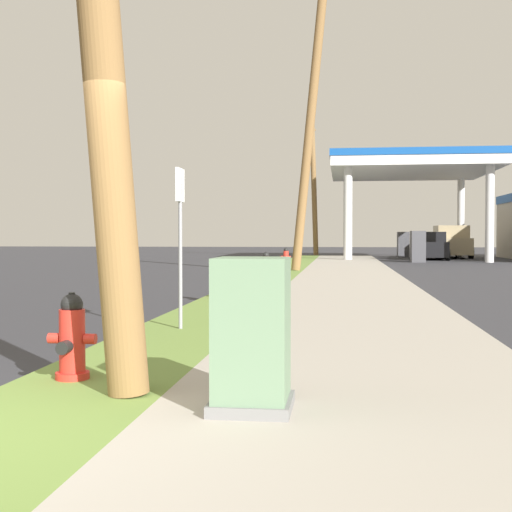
{
  "coord_description": "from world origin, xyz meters",
  "views": [
    {
      "loc": [
        2.77,
        -3.84,
        1.35
      ],
      "look_at": [
        0.89,
        11.36,
        0.9
      ],
      "focal_mm": 48.7,
      "sensor_mm": 36.0,
      "label": 1
    }
  ],
  "objects_px": {
    "utility_cabinet": "(252,340)",
    "truck_tan_at_forecourt": "(448,243)",
    "utility_pole_midground": "(310,120)",
    "utility_pole_background": "(314,186)",
    "street_sign_post": "(180,214)",
    "fire_hydrant_fourth": "(286,258)",
    "fire_hydrant_second": "(222,281)",
    "fire_hydrant_third": "(266,265)",
    "fire_hydrant_nearest": "(72,341)",
    "car_black_by_near_pump": "(430,247)"
  },
  "relations": [
    {
      "from": "fire_hydrant_second",
      "to": "street_sign_post",
      "type": "height_order",
      "value": "street_sign_post"
    },
    {
      "from": "utility_pole_midground",
      "to": "utility_cabinet",
      "type": "relative_size",
      "value": 9.65
    },
    {
      "from": "utility_pole_midground",
      "to": "utility_pole_background",
      "type": "bearing_deg",
      "value": 91.93
    },
    {
      "from": "utility_pole_midground",
      "to": "fire_hydrant_nearest",
      "type": "bearing_deg",
      "value": -93.63
    },
    {
      "from": "utility_pole_background",
      "to": "truck_tan_at_forecourt",
      "type": "bearing_deg",
      "value": 2.5
    },
    {
      "from": "fire_hydrant_second",
      "to": "fire_hydrant_fourth",
      "type": "relative_size",
      "value": 1.0
    },
    {
      "from": "fire_hydrant_fourth",
      "to": "fire_hydrant_second",
      "type": "bearing_deg",
      "value": -90.26
    },
    {
      "from": "fire_hydrant_third",
      "to": "utility_cabinet",
      "type": "height_order",
      "value": "utility_cabinet"
    },
    {
      "from": "fire_hydrant_second",
      "to": "car_black_by_near_pump",
      "type": "height_order",
      "value": "car_black_by_near_pump"
    },
    {
      "from": "utility_cabinet",
      "to": "truck_tan_at_forecourt",
      "type": "relative_size",
      "value": 0.2
    },
    {
      "from": "fire_hydrant_third",
      "to": "utility_cabinet",
      "type": "relative_size",
      "value": 0.69
    },
    {
      "from": "fire_hydrant_second",
      "to": "street_sign_post",
      "type": "bearing_deg",
      "value": -86.81
    },
    {
      "from": "fire_hydrant_fourth",
      "to": "truck_tan_at_forecourt",
      "type": "distance_m",
      "value": 17.7
    },
    {
      "from": "fire_hydrant_second",
      "to": "fire_hydrant_nearest",
      "type": "bearing_deg",
      "value": -89.39
    },
    {
      "from": "utility_pole_background",
      "to": "car_black_by_near_pump",
      "type": "distance_m",
      "value": 8.38
    },
    {
      "from": "utility_pole_midground",
      "to": "fire_hydrant_third",
      "type": "bearing_deg",
      "value": -109.21
    },
    {
      "from": "fire_hydrant_nearest",
      "to": "fire_hydrant_second",
      "type": "xyz_separation_m",
      "value": [
        -0.08,
        7.97,
        0.0
      ]
    },
    {
      "from": "utility_pole_midground",
      "to": "fire_hydrant_fourth",
      "type": "bearing_deg",
      "value": 105.54
    },
    {
      "from": "utility_pole_midground",
      "to": "street_sign_post",
      "type": "bearing_deg",
      "value": -93.74
    },
    {
      "from": "street_sign_post",
      "to": "fire_hydrant_fourth",
      "type": "bearing_deg",
      "value": 90.55
    },
    {
      "from": "fire_hydrant_fourth",
      "to": "fire_hydrant_nearest",
      "type": "bearing_deg",
      "value": -89.96
    },
    {
      "from": "fire_hydrant_nearest",
      "to": "car_black_by_near_pump",
      "type": "height_order",
      "value": "car_black_by_near_pump"
    },
    {
      "from": "fire_hydrant_nearest",
      "to": "fire_hydrant_second",
      "type": "height_order",
      "value": "same"
    },
    {
      "from": "fire_hydrant_nearest",
      "to": "utility_cabinet",
      "type": "bearing_deg",
      "value": -26.91
    },
    {
      "from": "utility_pole_midground",
      "to": "car_black_by_near_pump",
      "type": "xyz_separation_m",
      "value": [
        6.12,
        16.05,
        -4.68
      ]
    },
    {
      "from": "fire_hydrant_nearest",
      "to": "fire_hydrant_fourth",
      "type": "distance_m",
      "value": 23.1
    },
    {
      "from": "street_sign_post",
      "to": "truck_tan_at_forecourt",
      "type": "bearing_deg",
      "value": 76.13
    },
    {
      "from": "utility_pole_background",
      "to": "truck_tan_at_forecourt",
      "type": "relative_size",
      "value": 1.56
    },
    {
      "from": "fire_hydrant_nearest",
      "to": "fire_hydrant_fourth",
      "type": "relative_size",
      "value": 1.0
    },
    {
      "from": "fire_hydrant_third",
      "to": "utility_pole_midground",
      "type": "bearing_deg",
      "value": 70.79
    },
    {
      "from": "fire_hydrant_second",
      "to": "fire_hydrant_third",
      "type": "bearing_deg",
      "value": 89.36
    },
    {
      "from": "fire_hydrant_fourth",
      "to": "truck_tan_at_forecourt",
      "type": "xyz_separation_m",
      "value": [
        8.86,
        15.31,
        0.47
      ]
    },
    {
      "from": "utility_pole_midground",
      "to": "utility_pole_background",
      "type": "xyz_separation_m",
      "value": [
        -0.65,
        19.28,
        -0.94
      ]
    },
    {
      "from": "utility_pole_background",
      "to": "car_black_by_near_pump",
      "type": "xyz_separation_m",
      "value": [
        6.77,
        -3.23,
        -3.74
      ]
    },
    {
      "from": "car_black_by_near_pump",
      "to": "utility_pole_midground",
      "type": "bearing_deg",
      "value": -110.86
    },
    {
      "from": "fire_hydrant_nearest",
      "to": "truck_tan_at_forecourt",
      "type": "distance_m",
      "value": 39.42
    },
    {
      "from": "fire_hydrant_second",
      "to": "utility_cabinet",
      "type": "xyz_separation_m",
      "value": [
        1.75,
        -8.81,
        0.17
      ]
    },
    {
      "from": "fire_hydrant_fourth",
      "to": "car_black_by_near_pump",
      "type": "height_order",
      "value": "car_black_by_near_pump"
    },
    {
      "from": "fire_hydrant_nearest",
      "to": "fire_hydrant_third",
      "type": "height_order",
      "value": "same"
    },
    {
      "from": "utility_pole_midground",
      "to": "street_sign_post",
      "type": "relative_size",
      "value": 4.9
    },
    {
      "from": "fire_hydrant_fourth",
      "to": "utility_cabinet",
      "type": "bearing_deg",
      "value": -85.98
    },
    {
      "from": "utility_pole_midground",
      "to": "car_black_by_near_pump",
      "type": "bearing_deg",
      "value": 69.14
    },
    {
      "from": "fire_hydrant_third",
      "to": "utility_pole_background",
      "type": "relative_size",
      "value": 0.09
    },
    {
      "from": "utility_cabinet",
      "to": "utility_pole_background",
      "type": "bearing_deg",
      "value": 91.66
    },
    {
      "from": "fire_hydrant_second",
      "to": "utility_pole_midground",
      "type": "bearing_deg",
      "value": 83.27
    },
    {
      "from": "utility_pole_background",
      "to": "utility_cabinet",
      "type": "relative_size",
      "value": 7.91
    },
    {
      "from": "utility_pole_midground",
      "to": "truck_tan_at_forecourt",
      "type": "xyz_separation_m",
      "value": [
        7.66,
        19.64,
        -4.49
      ]
    },
    {
      "from": "utility_pole_background",
      "to": "fire_hydrant_second",
      "type": "bearing_deg",
      "value": -91.19
    },
    {
      "from": "utility_pole_midground",
      "to": "utility_cabinet",
      "type": "distance_m",
      "value": 20.19
    },
    {
      "from": "utility_pole_background",
      "to": "street_sign_post",
      "type": "bearing_deg",
      "value": -90.6
    }
  ]
}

